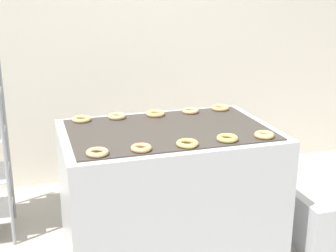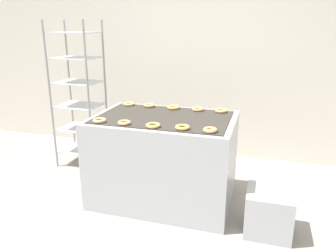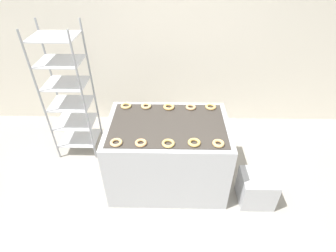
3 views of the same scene
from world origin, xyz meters
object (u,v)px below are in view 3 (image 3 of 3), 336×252
donut_near_rightmost (218,143)px  donut_far_center (169,107)px  fryer_machine (168,153)px  donut_near_left (141,143)px  donut_far_leftmost (126,106)px  glaze_bin (256,188)px  donut_near_right (194,142)px  donut_far_left (146,106)px  donut_far_right (191,107)px  donut_near_center (168,143)px  baking_rack_cart (69,94)px  donut_far_rightmost (211,107)px  donut_near_leftmost (116,142)px

donut_near_rightmost → donut_far_center: size_ratio=0.91×
fryer_machine → donut_near_left: 0.63m
donut_near_left → donut_far_leftmost: size_ratio=0.92×
glaze_bin → donut_near_right: donut_near_right is taller
donut_near_right → donut_far_left: donut_far_left is taller
donut_near_left → donut_far_center: bearing=68.0°
donut_far_left → donut_far_right: (0.54, -0.01, -0.00)m
donut_near_center → donut_near_rightmost: bearing=0.7°
fryer_machine → donut_near_center: size_ratio=10.55×
baking_rack_cart → donut_far_leftmost: size_ratio=13.93×
glaze_bin → donut_near_center: donut_near_center is taller
donut_far_right → baking_rack_cart: bearing=170.5°
donut_far_left → donut_far_rightmost: (0.78, 0.00, -0.00)m
fryer_machine → donut_far_center: bearing=88.9°
donut_near_right → donut_far_leftmost: donut_near_right is taller
fryer_machine → glaze_bin: fryer_machine is taller
donut_far_leftmost → donut_far_left: donut_far_left is taller
glaze_bin → donut_far_left: donut_far_left is taller
baking_rack_cart → glaze_bin: bearing=-21.0°
glaze_bin → donut_far_leftmost: donut_far_leftmost is taller
donut_far_left → donut_far_right: size_ratio=1.00×
baking_rack_cart → donut_far_center: size_ratio=13.53×
donut_near_center → donut_near_right: 0.26m
donut_near_left → donut_far_right: (0.53, 0.67, -0.00)m
donut_far_leftmost → donut_far_center: bearing=-1.9°
donut_far_leftmost → donut_far_center: (0.52, -0.02, 0.00)m
donut_far_center → donut_near_right: bearing=-67.9°
donut_near_rightmost → baking_rack_cart: bearing=152.8°
donut_far_leftmost → fryer_machine: bearing=-34.0°
glaze_bin → donut_far_leftmost: 1.83m
donut_near_leftmost → donut_far_center: size_ratio=0.95×
donut_near_center → glaze_bin: bearing=2.1°
baking_rack_cart → donut_near_leftmost: baking_rack_cart is taller
donut_near_center → donut_near_rightmost: 0.50m
donut_far_right → glaze_bin: bearing=-39.5°
donut_far_center → donut_far_rightmost: donut_far_center is taller
donut_near_center → donut_near_right: (0.26, 0.02, 0.00)m
donut_near_leftmost → donut_far_right: 1.03m
donut_near_right → donut_near_rightmost: 0.24m
donut_near_right → donut_near_rightmost: (0.24, -0.01, 0.00)m
baking_rack_cart → donut_far_right: 1.59m
donut_near_left → donut_far_rightmost: size_ratio=0.92×
fryer_machine → baking_rack_cart: 1.50m
baking_rack_cart → donut_near_left: baking_rack_cart is taller
baking_rack_cart → donut_near_right: baking_rack_cart is taller
donut_far_rightmost → donut_far_left: bearing=-179.9°
donut_far_left → glaze_bin: bearing=-26.3°
fryer_machine → donut_far_leftmost: size_ratio=10.67×
donut_near_center → donut_far_left: 0.74m
donut_near_leftmost → donut_near_right: 0.78m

